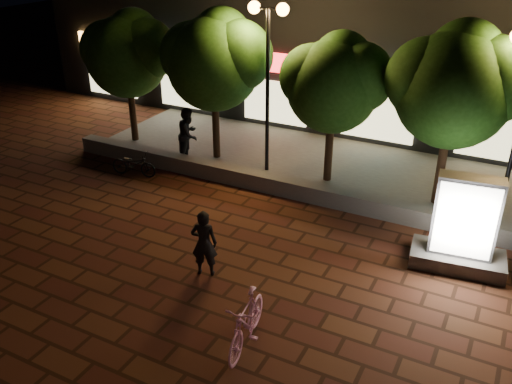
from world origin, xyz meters
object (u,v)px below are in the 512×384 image
Objects in this scene: tree_left at (216,57)px; scooter_parked at (134,164)px; scooter_pink at (247,321)px; tree_far_left at (129,51)px; tree_mid at (336,80)px; pedestrian at (189,134)px; street_lamp_left at (268,46)px; rider at (204,243)px; tree_right at (458,82)px; ad_kiosk at (463,231)px.

scooter_parked is (-1.68, -2.46, -3.05)m from tree_left.
tree_left reaches higher than scooter_pink.
tree_left is at bearing -44.87° from scooter_parked.
tree_mid is (7.50, -0.00, -0.08)m from tree_far_left.
pedestrian reaches higher than scooter_parked.
scooter_parked is (-3.62, -2.20, -3.63)m from street_lamp_left.
rider reaches higher than scooter_pink.
scooter_parked is (1.82, -2.46, -2.89)m from tree_far_left.
pedestrian is at bearing -170.84° from tree_mid.
tree_right is 2.20× the size of ad_kiosk.
tree_mid reaches higher than ad_kiosk.
ad_kiosk is at bearing -19.82° from tree_left.
ad_kiosk is (8.30, -2.99, -2.52)m from tree_left.
scooter_parked is 2.06m from pedestrian.
scooter_parked is at bearing 140.93° from pedestrian.
street_lamp_left is 3.18× the size of rider.
tree_right is 0.98× the size of street_lamp_left.
tree_far_left is 2.53× the size of pedestrian.
tree_left is at bearing -180.00° from tree_right.
scooter_pink is at bearing -148.58° from pedestrian.
tree_right is 4.11m from ad_kiosk.
tree_left is at bearing 160.18° from ad_kiosk.
tree_left reaches higher than tree_far_left.
tree_left reaches higher than rider.
tree_left is 4.26m from scooter_parked.
tree_mid reaches higher than rider.
tree_right is 2.76× the size of scooter_pink.
pedestrian is (-5.85, 6.86, 0.45)m from scooter_pink.
street_lamp_left reaches higher than tree_mid.
street_lamp_left is at bearing -69.32° from scooter_parked.
rider is 6.53m from pedestrian.
tree_mid reaches higher than scooter_parked.
tree_far_left is at bearing 130.72° from scooter_pink.
ad_kiosk is 5.92m from rider.
rider is at bearing -97.56° from tree_mid.
tree_left is 9.17m from ad_kiosk.
rider is 0.89× the size of pedestrian.
scooter_pink is at bearing -41.34° from tree_far_left.
street_lamp_left is at bearing -88.43° from pedestrian.
tree_mid is 0.87× the size of street_lamp_left.
pedestrian is (-8.99, 2.23, 0.07)m from ad_kiosk.
street_lamp_left is 2.83× the size of pedestrian.
street_lamp_left reaches higher than pedestrian.
tree_far_left is 11.86m from scooter_pink.
tree_far_left is at bearing -180.00° from tree_right.
ad_kiosk is 5.61m from scooter_pink.
tree_right is at bearing 0.00° from tree_far_left.
pedestrian is at bearing 122.50° from scooter_pink.
tree_mid is 0.89× the size of tree_right.
scooter_parked is at bearing -53.50° from tree_far_left.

